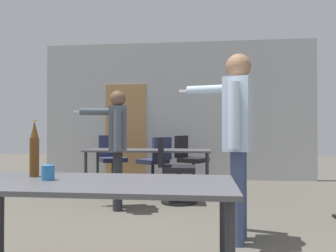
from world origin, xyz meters
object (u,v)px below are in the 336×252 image
at_px(office_chair_mid_tucked, 190,162).
at_px(beer_bottle, 34,150).
at_px(person_near_casual, 237,127).
at_px(drink_cup, 48,173).
at_px(person_right_polo, 117,138).
at_px(office_chair_side_rolled, 112,161).
at_px(office_chair_far_left, 174,171).
at_px(office_chair_near_pushed, 155,163).

xyz_separation_m(office_chair_mid_tucked, beer_bottle, (-0.93, -4.06, 0.47)).
relative_size(person_near_casual, office_chair_mid_tucked, 1.88).
distance_m(beer_bottle, drink_cup, 0.26).
relative_size(person_right_polo, drink_cup, 16.05).
height_order(person_near_casual, beer_bottle, person_near_casual).
xyz_separation_m(office_chair_side_rolled, drink_cup, (0.74, -4.11, 0.32)).
bearing_deg(beer_bottle, person_right_polo, 88.87).
distance_m(person_near_casual, beer_bottle, 1.78).
bearing_deg(office_chair_far_left, office_chair_mid_tucked, 169.39).
bearing_deg(office_chair_side_rolled, office_chair_far_left, 102.84).
bearing_deg(office_chair_far_left, beer_bottle, -20.89).
height_order(person_near_casual, office_chair_far_left, person_near_casual).
bearing_deg(office_chair_side_rolled, office_chair_mid_tucked, 153.72).
bearing_deg(drink_cup, beer_bottle, 141.05).
bearing_deg(beer_bottle, person_near_casual, 31.77).
height_order(beer_bottle, drink_cup, beer_bottle).
height_order(office_chair_mid_tucked, office_chair_side_rolled, office_chair_side_rolled).
distance_m(office_chair_side_rolled, drink_cup, 4.18).
distance_m(person_near_casual, drink_cup, 1.74).
relative_size(person_near_casual, office_chair_near_pushed, 1.93).
distance_m(person_near_casual, office_chair_side_rolled, 3.73).
height_order(office_chair_near_pushed, office_chair_mid_tucked, office_chair_mid_tucked).
relative_size(office_chair_mid_tucked, drink_cup, 9.58).
xyz_separation_m(office_chair_near_pushed, office_chair_mid_tucked, (0.64, 0.17, 0.02)).
bearing_deg(beer_bottle, drink_cup, -38.95).
relative_size(office_chair_near_pushed, beer_bottle, 2.28).
height_order(office_chair_far_left, drink_cup, office_chair_far_left).
xyz_separation_m(person_right_polo, office_chair_side_rolled, (-0.61, 1.91, -0.50)).
bearing_deg(office_chair_near_pushed, office_chair_mid_tucked, -35.56).
bearing_deg(person_right_polo, office_chair_near_pushed, -22.62).
xyz_separation_m(office_chair_mid_tucked, office_chair_far_left, (-0.17, -1.53, 0.00)).
distance_m(person_right_polo, drink_cup, 2.21).
bearing_deg(person_right_polo, office_chair_far_left, -71.35).
bearing_deg(person_right_polo, person_near_casual, -142.29).
bearing_deg(office_chair_mid_tucked, beer_bottle, 12.73).
bearing_deg(person_near_casual, beer_bottle, 136.57).
bearing_deg(office_chair_mid_tucked, drink_cup, 15.37).
xyz_separation_m(person_near_casual, office_chair_mid_tucked, (-0.58, 3.13, -0.64)).
height_order(office_chair_far_left, office_chair_side_rolled, office_chair_far_left).
bearing_deg(office_chair_near_pushed, drink_cup, -142.43).
bearing_deg(person_near_casual, office_chair_side_rolled, 49.16).
bearing_deg(drink_cup, office_chair_near_pushed, 88.26).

